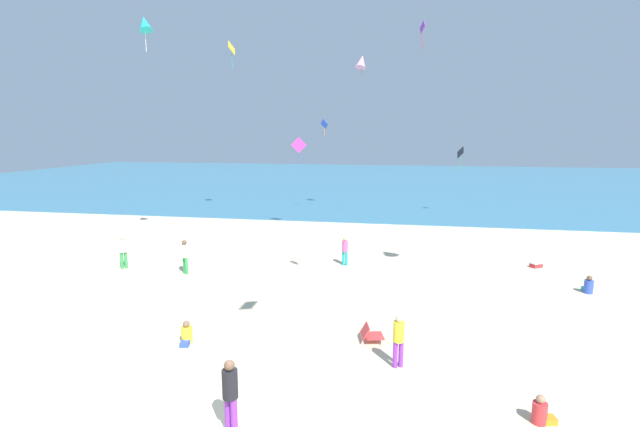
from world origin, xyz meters
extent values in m
plane|color=beige|center=(0.00, 10.00, 0.00)|extent=(120.00, 120.00, 0.00)
cube|color=teal|center=(0.00, 53.03, 0.03)|extent=(120.00, 60.00, 0.05)
cube|color=#D13D3D|center=(2.44, 4.31, 0.19)|extent=(0.68, 0.70, 0.03)
cube|color=#D13D3D|center=(2.16, 4.23, 0.37)|extent=(0.36, 0.62, 0.37)
cylinder|color=#B7B7BC|center=(2.53, 4.63, 0.10)|extent=(0.02, 0.02, 0.19)
cylinder|color=#B7B7BC|center=(2.68, 4.06, 0.10)|extent=(0.02, 0.02, 0.19)
cube|color=red|center=(9.65, 13.71, 0.10)|extent=(0.63, 0.57, 0.20)
cube|color=white|center=(9.65, 13.71, 0.22)|extent=(0.65, 0.59, 0.04)
cylinder|color=red|center=(6.33, 0.91, 0.25)|extent=(0.38, 0.38, 0.49)
sphere|color=#A87A5B|center=(6.33, 0.91, 0.58)|extent=(0.20, 0.20, 0.20)
cube|color=orange|center=(6.53, 0.95, 0.07)|extent=(0.40, 0.32, 0.14)
cylinder|color=#19ADB2|center=(0.42, 12.45, 0.35)|extent=(0.12, 0.12, 0.70)
cylinder|color=#19ADB2|center=(0.57, 12.42, 0.35)|extent=(0.12, 0.12, 0.70)
cylinder|color=#D8599E|center=(0.50, 12.43, 0.96)|extent=(0.33, 0.33, 0.52)
sphere|color=tan|center=(0.50, 12.43, 1.30)|extent=(0.19, 0.19, 0.19)
cylinder|color=purple|center=(-0.23, -0.69, 0.42)|extent=(0.15, 0.15, 0.84)
cylinder|color=purple|center=(-0.40, -0.61, 0.42)|extent=(0.15, 0.15, 0.84)
cylinder|color=black|center=(-0.31, -0.65, 1.16)|extent=(0.45, 0.45, 0.63)
sphere|color=brown|center=(-0.31, -0.65, 1.58)|extent=(0.23, 0.23, 0.23)
cylinder|color=green|center=(-6.63, 9.80, 0.39)|extent=(0.14, 0.14, 0.79)
cylinder|color=green|center=(-6.49, 9.70, 0.39)|extent=(0.14, 0.14, 0.79)
cylinder|color=white|center=(-6.56, 9.75, 1.08)|extent=(0.44, 0.44, 0.59)
sphere|color=brown|center=(-6.56, 9.75, 1.47)|extent=(0.22, 0.22, 0.22)
cylinder|color=yellow|center=(-3.27, 3.22, 0.25)|extent=(0.39, 0.39, 0.51)
sphere|color=#846047|center=(-3.27, 3.22, 0.60)|extent=(0.20, 0.20, 0.20)
cube|color=blue|center=(-3.23, 3.02, 0.07)|extent=(0.33, 0.41, 0.15)
cylinder|color=green|center=(-9.78, 10.06, 0.40)|extent=(0.14, 0.14, 0.81)
cylinder|color=green|center=(-9.92, 9.94, 0.40)|extent=(0.14, 0.14, 0.81)
cylinder|color=white|center=(-9.85, 10.00, 1.11)|extent=(0.46, 0.46, 0.61)
sphere|color=beige|center=(-9.85, 10.00, 1.52)|extent=(0.22, 0.22, 0.22)
cylinder|color=purple|center=(3.11, 2.83, 0.38)|extent=(0.13, 0.13, 0.76)
cylinder|color=purple|center=(3.27, 2.90, 0.38)|extent=(0.13, 0.13, 0.76)
cylinder|color=yellow|center=(3.19, 2.87, 1.04)|extent=(0.40, 0.40, 0.57)
sphere|color=beige|center=(3.19, 2.87, 1.42)|extent=(0.21, 0.21, 0.21)
cylinder|color=blue|center=(10.72, 10.25, 0.27)|extent=(0.35, 0.35, 0.53)
sphere|color=brown|center=(10.72, 10.25, 0.63)|extent=(0.21, 0.21, 0.21)
cube|color=#19ADB2|center=(10.72, 10.46, 0.08)|extent=(0.28, 0.39, 0.16)
cube|color=black|center=(7.49, 27.55, 4.93)|extent=(0.57, 0.85, 0.93)
cylinder|color=green|center=(7.49, 27.55, 4.04)|extent=(0.20, 0.07, 1.08)
cone|color=#1EADAD|center=(-10.46, 14.24, 12.09)|extent=(1.15, 1.12, 1.01)
cylinder|color=white|center=(-10.46, 14.24, 11.21)|extent=(0.06, 0.06, 1.09)
cone|color=pink|center=(-0.12, 26.34, 11.65)|extent=(1.14, 1.29, 1.16)
cylinder|color=red|center=(-0.12, 26.34, 11.04)|extent=(0.05, 0.05, 0.44)
cube|color=blue|center=(-2.92, 26.33, 7.09)|extent=(0.69, 0.51, 0.78)
cylinder|color=orange|center=(-2.92, 26.33, 6.49)|extent=(0.04, 0.04, 0.63)
cube|color=#DB3DA8|center=(-3.46, 19.77, 5.63)|extent=(1.01, 0.21, 1.02)
cylinder|color=blue|center=(-3.46, 19.77, 4.85)|extent=(0.03, 0.04, 0.84)
cube|color=yellow|center=(-9.30, 23.76, 12.45)|extent=(0.47, 1.10, 1.02)
cylinder|color=#1EADAD|center=(-9.30, 23.76, 11.56)|extent=(0.07, 0.05, 1.01)
cube|color=purple|center=(4.07, 20.77, 12.74)|extent=(0.31, 0.76, 0.79)
cylinder|color=red|center=(4.07, 20.77, 11.95)|extent=(0.22, 0.14, 1.01)
camera|label=1|loc=(3.15, -9.05, 6.41)|focal=25.59mm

